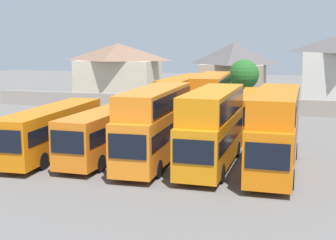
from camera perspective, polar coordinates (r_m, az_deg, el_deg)
ground at (r=48.56m, az=4.82°, el=0.01°), size 140.00×140.00×0.00m
depot_boundary_wall at (r=53.49m, az=5.90°, el=1.84°), size 56.00×0.50×1.80m
bus_1 at (r=34.06m, az=-13.79°, el=-0.97°), size 2.97×12.11×3.38m
bus_2 at (r=32.32m, az=-7.67°, el=-1.38°), size 2.71×10.31×3.34m
bus_3 at (r=30.95m, az=-1.56°, el=-0.15°), size 2.80×11.08×4.93m
bus_4 at (r=29.92m, az=5.40°, el=-0.52°), size 2.71×10.31×4.94m
bus_5 at (r=29.71m, az=12.86°, el=-0.76°), size 2.73×11.30×4.96m
bus_6 at (r=44.69m, az=-2.68°, el=1.66°), size 2.74×11.61×3.29m
bus_7 at (r=43.67m, az=2.07°, el=2.53°), size 2.99×11.81×4.74m
bus_8 at (r=43.34m, az=5.22°, el=2.61°), size 3.13×10.82×4.97m
bus_9 at (r=42.59m, az=10.34°, el=1.23°), size 2.85×11.51×3.43m
house_terrace_left at (r=64.99m, az=-6.04°, el=5.89°), size 10.95×7.27×7.75m
house_terrace_centre at (r=62.65m, az=7.98°, el=5.78°), size 8.34×8.04×7.86m
tree_behind_wall at (r=55.25m, az=9.16°, el=5.39°), size 3.49×3.49×5.94m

